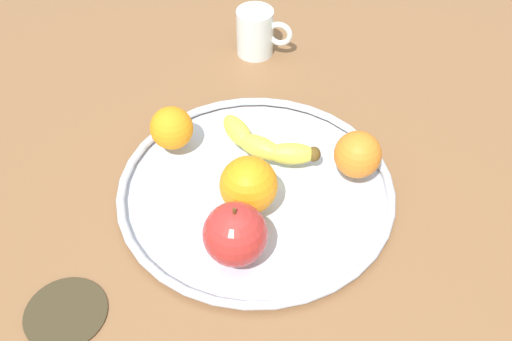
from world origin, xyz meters
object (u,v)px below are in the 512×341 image
Objects in this scene: banana at (265,144)px; ambient_mug at (256,32)px; fruit_bowl at (256,189)px; ambient_coaster at (65,312)px; orange_center at (358,154)px; orange_back_right at (249,185)px; apple at (235,234)px; orange_front_left at (172,128)px.

ambient_mug is (-8.62, 26.56, 0.91)cm from banana.
ambient_coaster is at bearing -124.44° from fruit_bowl.
orange_center reaches higher than ambient_coaster.
orange_center is at bearing -50.36° from ambient_mug.
ambient_coaster is at bearing -97.79° from ambient_mug.
orange_back_right is at bearing -89.57° from fruit_bowl.
fruit_bowl is at bearing 93.32° from apple.
ambient_coaster is at bearing -133.87° from orange_center.
orange_center is (13.09, 10.19, -0.55)cm from orange_back_right.
apple reaches higher than orange_back_right.
fruit_bowl is 34.76cm from ambient_mug.
ambient_coaster is (-30.26, -31.48, -4.89)cm from orange_center.
ambient_coaster is (-17.85, -12.83, -5.60)cm from apple.
ambient_mug is 1.00× the size of ambient_coaster.
banana is 1.67× the size of ambient_mug.
apple reaches higher than banana.
orange_back_right reaches higher than ambient_coaster.
fruit_bowl is at bearing 55.56° from ambient_coaster.
apple reaches higher than ambient_mug.
orange_front_left is 0.64× the size of ambient_coaster.
ambient_coaster is (-17.17, -21.29, -5.44)cm from orange_back_right.
orange_back_right is 0.77× the size of ambient_mug.
ambient_mug is (-9.18, 37.08, -1.44)cm from orange_back_right.
orange_center is 0.67× the size of ambient_coaster.
orange_front_left reaches higher than ambient_coaster.
orange_back_right is 0.78× the size of ambient_coaster.
banana is at bearing -72.01° from ambient_mug.
banana is 2.64× the size of orange_front_left.
fruit_bowl is 30.32cm from ambient_coaster.
orange_center is 0.66× the size of ambient_mug.
orange_center is at bearing 56.36° from apple.
ambient_coaster is (-16.61, -31.81, -3.09)cm from banana.
ambient_mug is at bearing 79.78° from orange_front_left.
orange_back_right is 16.60cm from orange_center.
banana reaches higher than ambient_coaster.
banana is 36.02cm from ambient_coaster.
apple is 22.41cm from orange_center.
ambient_mug reaches higher than fruit_bowl.
apple is at bearing -77.78° from ambient_mug.
apple reaches higher than orange_front_left.
fruit_bowl is 6.09cm from orange_back_right.
ambient_mug is at bearing 123.84° from banana.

